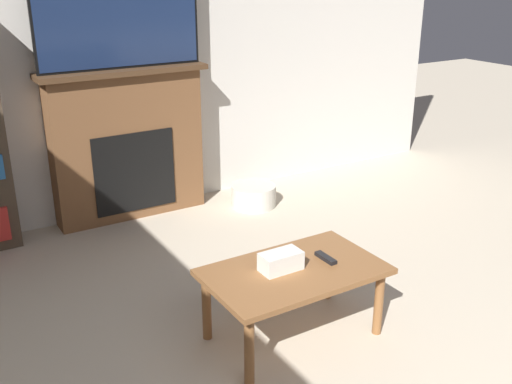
% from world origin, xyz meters
% --- Properties ---
extents(wall_back, '(6.16, 0.06, 2.70)m').
position_xyz_m(wall_back, '(0.00, 4.75, 1.35)').
color(wall_back, silver).
rests_on(wall_back, ground_plane).
extents(fireplace, '(1.28, 0.28, 1.18)m').
position_xyz_m(fireplace, '(-0.13, 4.61, 0.60)').
color(fireplace, brown).
rests_on(fireplace, ground_plane).
extents(tv, '(1.24, 0.03, 0.74)m').
position_xyz_m(tv, '(-0.13, 4.59, 1.55)').
color(tv, black).
rests_on(tv, fireplace).
extents(coffee_table, '(0.94, 0.57, 0.41)m').
position_xyz_m(coffee_table, '(0.01, 2.53, 0.36)').
color(coffee_table, brown).
rests_on(coffee_table, ground_plane).
extents(tissue_box, '(0.22, 0.12, 0.10)m').
position_xyz_m(tissue_box, '(-0.06, 2.56, 0.46)').
color(tissue_box, white).
rests_on(tissue_box, coffee_table).
extents(remote_control, '(0.04, 0.15, 0.02)m').
position_xyz_m(remote_control, '(0.21, 2.53, 0.42)').
color(remote_control, black).
rests_on(remote_control, coffee_table).
extents(storage_basket, '(0.37, 0.37, 0.18)m').
position_xyz_m(storage_basket, '(0.80, 4.26, 0.09)').
color(storage_basket, silver).
rests_on(storage_basket, ground_plane).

